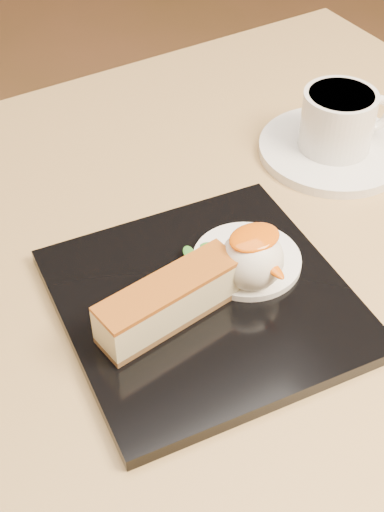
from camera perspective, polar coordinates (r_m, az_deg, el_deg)
table at (r=0.70m, az=3.90°, el=-12.45°), size 0.80×0.80×0.72m
dessert_plate at (r=0.57m, az=1.04°, el=-3.68°), size 0.24×0.24×0.01m
cheesecake at (r=0.54m, az=-1.83°, el=-3.60°), size 0.12×0.05×0.04m
cream_smear at (r=0.59m, az=4.41°, el=-0.33°), size 0.09×0.09×0.01m
ice_cream_scoop at (r=0.56m, az=4.83°, el=-0.28°), size 0.05×0.05×0.05m
mango_sauce at (r=0.55m, az=5.01°, el=1.48°), size 0.04×0.03×0.01m
mint_sprig at (r=0.59m, az=0.72°, el=0.39°), size 0.04×0.03×0.00m
saucer at (r=0.74m, az=11.20°, el=8.36°), size 0.15×0.15×0.01m
coffee_cup at (r=0.72m, az=11.72°, el=10.68°), size 0.10×0.07×0.06m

